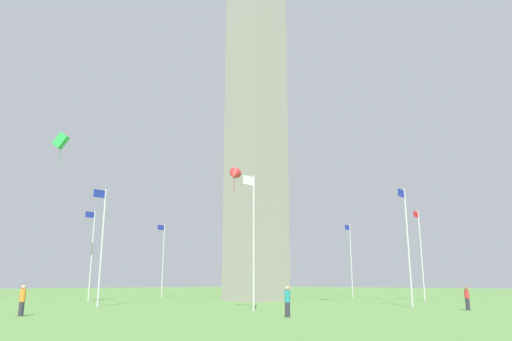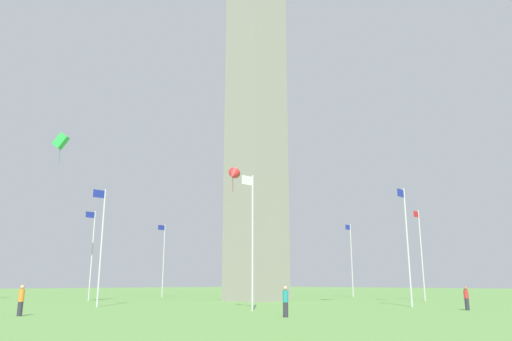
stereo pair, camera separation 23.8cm
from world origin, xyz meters
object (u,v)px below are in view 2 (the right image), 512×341
(person_orange_shirt, at_px, (21,301))
(person_teal_shirt, at_px, (286,302))
(flagpole_n, at_px, (101,242))
(flagpole_s, at_px, (351,257))
(flagpole_w, at_px, (163,257))
(flagpole_se, at_px, (421,251))
(flagpole_ne, at_px, (252,235))
(flagpole_nw, at_px, (92,251))
(flagpole_sw, at_px, (257,259))
(obelisk_monument, at_px, (256,93))
(flagpole_e, at_px, (407,241))
(kite_red_delta, at_px, (233,175))
(person_red_shirt, at_px, (466,298))
(kite_green_box, at_px, (61,141))

(person_orange_shirt, bearing_deg, person_teal_shirt, -67.37)
(flagpole_n, bearing_deg, person_teal_shirt, 97.54)
(flagpole_s, distance_m, flagpole_w, 24.85)
(flagpole_se, height_order, person_teal_shirt, flagpole_se)
(flagpole_ne, xyz_separation_m, flagpole_nw, (-0.00, -24.85, 0.00))
(flagpole_n, distance_m, flagpole_se, 32.47)
(flagpole_ne, height_order, flagpole_sw, same)
(flagpole_n, height_order, flagpole_nw, same)
(obelisk_monument, height_order, flagpole_w, obelisk_monument)
(obelisk_monument, xyz_separation_m, flagpole_nw, (12.48, -12.42, -18.01))
(flagpole_n, distance_m, person_teal_shirt, 18.71)
(flagpole_e, height_order, flagpole_s, same)
(obelisk_monument, relative_size, flagpole_w, 4.88)
(person_orange_shirt, relative_size, kite_red_delta, 0.94)
(flagpole_nw, bearing_deg, person_red_shirt, 108.24)
(person_orange_shirt, bearing_deg, flagpole_n, 20.28)
(kite_green_box, bearing_deg, obelisk_monument, 161.34)
(flagpole_n, relative_size, kite_red_delta, 5.10)
(flagpole_e, height_order, flagpole_w, same)
(flagpole_n, height_order, flagpole_se, same)
(flagpole_s, height_order, flagpole_sw, same)
(flagpole_se, relative_size, flagpole_nw, 1.00)
(flagpole_nw, bearing_deg, flagpole_w, -157.50)
(flagpole_n, relative_size, person_teal_shirt, 5.58)
(obelisk_monument, relative_size, flagpole_sw, 4.88)
(person_red_shirt, relative_size, kite_green_box, 0.56)
(flagpole_w, relative_size, person_orange_shirt, 5.41)
(flagpole_sw, bearing_deg, flagpole_se, 90.00)
(flagpole_w, xyz_separation_m, person_red_shirt, (0.98, 39.88, -4.34))
(flagpole_se, relative_size, person_orange_shirt, 5.41)
(flagpole_w, relative_size, flagpole_nw, 1.00)
(flagpole_se, relative_size, flagpole_w, 1.00)
(flagpole_ne, bearing_deg, person_teal_shirt, 63.90)
(flagpole_sw, relative_size, kite_green_box, 3.28)
(flagpole_se, height_order, person_red_shirt, flagpole_se)
(flagpole_nw, xyz_separation_m, kite_red_delta, (0.52, 23.33, 4.52))
(flagpole_se, xyz_separation_m, person_teal_shirt, (27.61, 5.63, -4.30))
(flagpole_sw, bearing_deg, person_orange_shirt, 26.70)
(flagpole_sw, height_order, kite_green_box, kite_green_box)
(obelisk_monument, distance_m, flagpole_s, 25.12)
(person_orange_shirt, bearing_deg, person_red_shirt, -52.15)
(flagpole_s, xyz_separation_m, person_teal_shirt, (32.75, 18.05, -4.30))
(obelisk_monument, height_order, person_teal_shirt, obelisk_monument)
(person_red_shirt, xyz_separation_m, kite_green_box, (18.13, -28.78, 13.95))
(flagpole_n, xyz_separation_m, person_red_shirt, (-16.59, 22.30, -4.34))
(flagpole_ne, bearing_deg, person_red_shirt, 139.20)
(flagpole_ne, xyz_separation_m, person_red_shirt, (-11.44, 9.88, -4.34))
(flagpole_n, bearing_deg, flagpole_w, -135.00)
(flagpole_w, xyz_separation_m, person_orange_shirt, (25.53, 24.24, -4.27))
(flagpole_n, bearing_deg, flagpole_e, 135.00)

